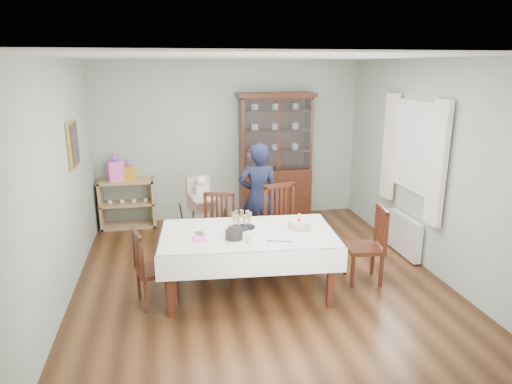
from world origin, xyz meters
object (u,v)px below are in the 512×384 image
object	(u,v)px
china_cabinet	(275,155)
high_chair	(202,219)
chair_far_left	(218,246)
chair_end_left	(155,282)
birthday_cake	(299,225)
woman	(259,197)
chair_end_right	(365,259)
gift_bag_orange	(130,171)
dining_table	(248,262)
chair_far_right	(285,241)
gift_bag_pink	(116,169)
sideboard	(128,204)
champagne_tray	(242,223)

from	to	relation	value
china_cabinet	high_chair	size ratio (longest dim) A/B	2.03
chair_far_left	chair_end_left	world-z (taller)	chair_far_left
birthday_cake	woman	bearing A→B (deg)	98.95
chair_end_right	high_chair	distance (m)	2.43
gift_bag_orange	dining_table	bearing A→B (deg)	-60.80
chair_far_right	chair_end_right	xyz separation A→B (m)	(0.84, -0.69, -0.03)
dining_table	chair_end_left	distance (m)	1.08
china_cabinet	gift_bag_pink	distance (m)	2.65
china_cabinet	gift_bag_pink	size ratio (longest dim) A/B	4.88
sideboard	birthday_cake	distance (m)	3.47
champagne_tray	gift_bag_pink	distance (m)	3.00
chair_far_right	woman	xyz separation A→B (m)	(-0.25, 0.59, 0.47)
chair_end_left	woman	bearing A→B (deg)	-63.60
chair_end_left	gift_bag_pink	xyz separation A→B (m)	(-0.62, 2.68, 0.73)
sideboard	gift_bag_pink	distance (m)	0.61
high_chair	gift_bag_pink	distance (m)	1.77
woman	high_chair	xyz separation A→B (m)	(-0.79, 0.26, -0.37)
chair_far_left	sideboard	bearing A→B (deg)	138.88
chair_end_left	champagne_tray	size ratio (longest dim) A/B	2.72
sideboard	gift_bag_orange	bearing A→B (deg)	-15.53
chair_far_right	champagne_tray	distance (m)	1.03
gift_bag_orange	gift_bag_pink	bearing A→B (deg)	180.00
woman	gift_bag_pink	xyz separation A→B (m)	(-2.08, 1.33, 0.21)
china_cabinet	birthday_cake	xyz separation A→B (m)	(-0.35, -2.67, -0.31)
woman	gift_bag_orange	distance (m)	2.30
chair_far_left	birthday_cake	xyz separation A→B (m)	(0.86, -0.83, 0.52)
chair_end_right	gift_bag_orange	bearing A→B (deg)	-123.60
chair_far_left	champagne_tray	xyz separation A→B (m)	(0.21, -0.66, 0.53)
chair_far_right	woman	size ratio (longest dim) A/B	0.68
sideboard	gift_bag_orange	distance (m)	0.55
dining_table	woman	size ratio (longest dim) A/B	1.33
chair_far_right	birthday_cake	bearing A→B (deg)	-106.55
chair_end_right	gift_bag_orange	world-z (taller)	gift_bag_orange
birthday_cake	chair_far_right	bearing A→B (deg)	87.13
chair_far_left	woman	bearing A→B (deg)	51.84
dining_table	gift_bag_pink	xyz separation A→B (m)	(-1.69, 2.64, 0.61)
chair_far_right	gift_bag_orange	size ratio (longest dim) A/B	3.24
gift_bag_pink	woman	bearing A→B (deg)	-32.66
woman	china_cabinet	bearing A→B (deg)	-104.55
chair_far_left	gift_bag_orange	distance (m)	2.30
dining_table	chair_end_left	world-z (taller)	chair_end_left
chair_far_right	birthday_cake	size ratio (longest dim) A/B	3.71
sideboard	champagne_tray	xyz separation A→B (m)	(1.50, -2.52, 0.42)
chair_far_right	champagne_tray	xyz separation A→B (m)	(-0.69, -0.57, 0.50)
woman	gift_bag_orange	size ratio (longest dim) A/B	4.75
birthday_cake	high_chair	bearing A→B (deg)	122.23
chair_far_left	high_chair	xyz separation A→B (m)	(-0.15, 0.76, 0.13)
dining_table	chair_end_right	xyz separation A→B (m)	(1.48, 0.03, -0.10)
china_cabinet	high_chair	distance (m)	1.87
chair_end_left	chair_end_right	distance (m)	2.55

